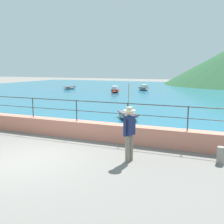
{
  "coord_description": "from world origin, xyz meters",
  "views": [
    {
      "loc": [
        5.73,
        -6.58,
        2.96
      ],
      "look_at": [
        1.43,
        3.7,
        1.1
      ],
      "focal_mm": 42.95,
      "sensor_mm": 36.0,
      "label": 1
    }
  ],
  "objects_px": {
    "person_walking": "(129,131)",
    "boat_1": "(128,115)",
    "boat_3": "(115,90)",
    "boat_0": "(70,88)",
    "bollard": "(221,155)",
    "boat_2": "(144,88)"
  },
  "relations": [
    {
      "from": "person_walking",
      "to": "boat_0",
      "type": "xyz_separation_m",
      "value": [
        -16.61,
        23.42,
        -0.72
      ]
    },
    {
      "from": "boat_0",
      "to": "boat_1",
      "type": "relative_size",
      "value": 1.0
    },
    {
      "from": "boat_1",
      "to": "boat_3",
      "type": "bearing_deg",
      "value": 114.62
    },
    {
      "from": "boat_2",
      "to": "person_walking",
      "type": "bearing_deg",
      "value": -74.93
    },
    {
      "from": "person_walking",
      "to": "boat_1",
      "type": "height_order",
      "value": "boat_1"
    },
    {
      "from": "boat_2",
      "to": "boat_3",
      "type": "distance_m",
      "value": 4.86
    },
    {
      "from": "boat_1",
      "to": "boat_0",
      "type": "bearing_deg",
      "value": 130.06
    },
    {
      "from": "boat_2",
      "to": "boat_1",
      "type": "bearing_deg",
      "value": -76.52
    },
    {
      "from": "bollard",
      "to": "boat_1",
      "type": "bearing_deg",
      "value": 132.39
    },
    {
      "from": "person_walking",
      "to": "boat_0",
      "type": "relative_size",
      "value": 0.73
    },
    {
      "from": "person_walking",
      "to": "boat_0",
      "type": "height_order",
      "value": "person_walking"
    },
    {
      "from": "boat_1",
      "to": "boat_3",
      "type": "xyz_separation_m",
      "value": [
        -6.78,
        14.8,
        0.06
      ]
    },
    {
      "from": "boat_1",
      "to": "boat_3",
      "type": "height_order",
      "value": "boat_1"
    },
    {
      "from": "person_walking",
      "to": "boat_3",
      "type": "height_order",
      "value": "person_walking"
    },
    {
      "from": "bollard",
      "to": "boat_3",
      "type": "xyz_separation_m",
      "value": [
        -11.76,
        20.26,
        0.06
      ]
    },
    {
      "from": "boat_3",
      "to": "person_walking",
      "type": "bearing_deg",
      "value": -66.83
    },
    {
      "from": "bollard",
      "to": "boat_1",
      "type": "height_order",
      "value": "boat_1"
    },
    {
      "from": "boat_2",
      "to": "boat_3",
      "type": "xyz_separation_m",
      "value": [
        -2.19,
        -4.34,
        0.0
      ]
    },
    {
      "from": "bollard",
      "to": "boat_2",
      "type": "relative_size",
      "value": 0.23
    },
    {
      "from": "boat_0",
      "to": "boat_3",
      "type": "height_order",
      "value": "boat_3"
    },
    {
      "from": "bollard",
      "to": "boat_3",
      "type": "height_order",
      "value": "boat_3"
    },
    {
      "from": "bollard",
      "to": "boat_3",
      "type": "bearing_deg",
      "value": 120.15
    }
  ]
}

